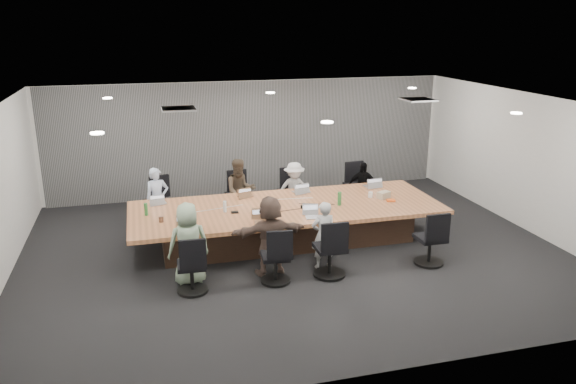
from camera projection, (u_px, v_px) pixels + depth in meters
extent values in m
cube|color=black|center=(293.00, 251.00, 10.66)|extent=(10.00, 8.00, 0.00)
cube|color=white|center=(294.00, 103.00, 9.84)|extent=(10.00, 8.00, 0.00)
cube|color=silver|center=(250.00, 138.00, 13.94)|extent=(10.00, 0.00, 2.80)
cube|color=silver|center=(386.00, 270.00, 6.56)|extent=(10.00, 0.00, 2.80)
cube|color=silver|center=(528.00, 163.00, 11.49)|extent=(0.00, 8.00, 2.80)
cube|color=slate|center=(251.00, 138.00, 13.87)|extent=(9.80, 0.04, 2.80)
cube|color=#3F291D|center=(287.00, 226.00, 11.02)|extent=(4.80, 1.40, 0.66)
cube|color=#C1784A|center=(287.00, 208.00, 10.92)|extent=(6.00, 2.20, 0.08)
imported|color=silver|center=(157.00, 199.00, 11.58)|extent=(0.53, 0.40, 1.31)
cube|color=#B2B2B7|center=(158.00, 203.00, 11.04)|extent=(0.32, 0.24, 0.02)
imported|color=#43372A|center=(240.00, 191.00, 12.00)|extent=(0.71, 0.57, 1.40)
cube|color=#8C6647|center=(245.00, 196.00, 11.47)|extent=(0.33, 0.26, 0.02)
imported|color=#B5B5B5|center=(294.00, 190.00, 12.32)|extent=(0.82, 0.49, 1.24)
cube|color=#B2B2B7|center=(301.00, 192.00, 11.77)|extent=(0.38, 0.30, 0.02)
imported|color=black|center=(362.00, 187.00, 12.73)|extent=(0.72, 0.41, 1.15)
cube|color=#B2B2B7|center=(372.00, 186.00, 12.17)|extent=(0.37, 0.27, 0.02)
imported|color=#8AA384|center=(188.00, 244.00, 9.17)|extent=(0.72, 0.51, 1.39)
cube|color=#8C6647|center=(185.00, 229.00, 9.66)|extent=(0.29, 0.20, 0.02)
imported|color=brown|center=(270.00, 235.00, 9.51)|extent=(1.31, 0.44, 1.40)
cube|color=#8C6647|center=(263.00, 222.00, 10.00)|extent=(0.33, 0.25, 0.02)
imported|color=#ADADAD|center=(323.00, 235.00, 9.77)|extent=(0.46, 0.32, 1.22)
cube|color=#B2B2B7|center=(314.00, 217.00, 10.24)|extent=(0.32, 0.25, 0.02)
cylinder|color=#317B38|center=(146.00, 209.00, 10.34)|extent=(0.09, 0.09, 0.23)
cylinder|color=#317B38|center=(340.00, 199.00, 10.90)|extent=(0.09, 0.09, 0.27)
cylinder|color=silver|center=(225.00, 207.00, 10.52)|extent=(0.08, 0.08, 0.21)
cylinder|color=white|center=(269.00, 202.00, 10.98)|extent=(0.10, 0.10, 0.11)
cylinder|color=white|center=(371.00, 195.00, 11.40)|extent=(0.12, 0.12, 0.11)
cylinder|color=brown|center=(161.00, 219.00, 10.02)|extent=(0.08, 0.08, 0.10)
cube|color=black|center=(235.00, 212.00, 10.50)|extent=(0.14, 0.10, 0.03)
cube|color=black|center=(325.00, 205.00, 10.92)|extent=(0.17, 0.13, 0.03)
cube|color=black|center=(305.00, 207.00, 10.73)|extent=(0.18, 0.11, 0.07)
cube|color=#BCAA8A|center=(384.00, 195.00, 11.35)|extent=(0.30, 0.25, 0.14)
cube|color=#DF5217|center=(391.00, 200.00, 11.18)|extent=(0.18, 0.14, 0.04)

